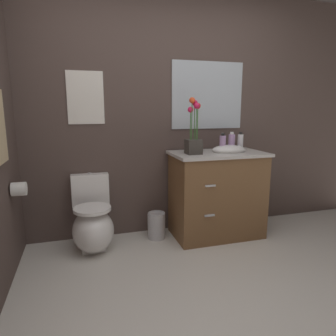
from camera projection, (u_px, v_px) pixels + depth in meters
The scene contains 12 objects.
ground_plane at pixel (241, 328), 1.84m from camera, with size 9.56×9.56×0.00m, color beige.
wall_back at pixel (183, 115), 3.22m from camera, with size 4.46×0.05×2.50m, color #4C3D38.
toilet at pixel (93, 224), 2.86m from camera, with size 0.38×0.59×0.69m.
vanity_cabinet at pixel (217, 193), 3.15m from camera, with size 0.94×0.56×1.06m.
flower_vase at pixel (194, 136), 2.91m from camera, with size 0.14×0.14×0.54m.
soap_bottle at pixel (232, 142), 3.19m from camera, with size 0.07×0.07×0.19m.
lotion_bottle at pixel (240, 142), 3.24m from camera, with size 0.06×0.06×0.19m.
hand_wash_bottle at pixel (223, 143), 3.08m from camera, with size 0.06×0.06×0.19m.
trash_bin at pixel (156, 225), 3.11m from camera, with size 0.18×0.18×0.27m.
wall_poster at pixel (85, 98), 2.89m from camera, with size 0.34×0.01×0.50m, color silver.
wall_mirror at pixel (208, 96), 3.23m from camera, with size 0.80×0.01×0.70m, color #B2BCC6.
toilet_paper_roll at pixel (19, 189), 2.43m from camera, with size 0.11×0.11×0.11m, color white.
Camera 1 is at (-0.89, -1.43, 1.31)m, focal length 32.46 mm.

